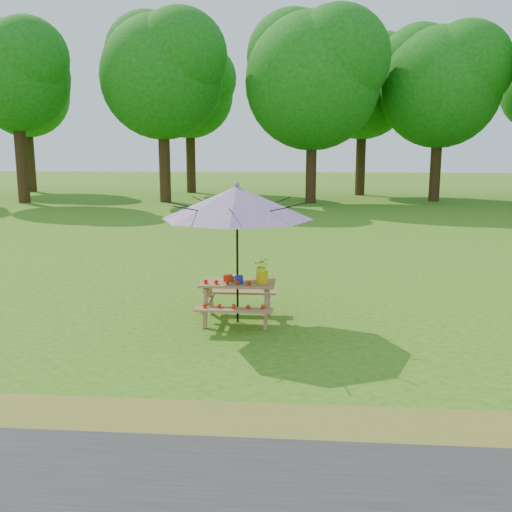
{
  "coord_description": "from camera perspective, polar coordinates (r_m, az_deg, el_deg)",
  "views": [
    {
      "loc": [
        -3.44,
        -8.11,
        2.79
      ],
      "look_at": [
        -4.17,
        0.78,
        1.1
      ],
      "focal_mm": 40.0,
      "sensor_mm": 36.0,
      "label": 1
    }
  ],
  "objects": [
    {
      "name": "treeline",
      "position": [
        30.75,
        11.74,
        20.28
      ],
      "size": [
        60.0,
        12.0,
        16.0
      ],
      "primitive_type": null,
      "color": "#125A0F",
      "rests_on": "ground"
    },
    {
      "name": "picnic_table",
      "position": [
        9.28,
        -1.86,
        -4.67
      ],
      "size": [
        1.2,
        1.32,
        0.67
      ],
      "color": "#9B6B46",
      "rests_on": "ground"
    },
    {
      "name": "patio_umbrella",
      "position": [
        8.99,
        -1.91,
        5.36
      ],
      "size": [
        2.47,
        2.47,
        2.27
      ],
      "color": "black",
      "rests_on": "ground"
    },
    {
      "name": "produce_bins",
      "position": [
        9.21,
        -2.15,
        -2.25
      ],
      "size": [
        0.33,
        0.42,
        0.13
      ],
      "color": "#B92D0E",
      "rests_on": "picnic_table"
    },
    {
      "name": "tomatoes_row",
      "position": [
        9.03,
        -2.94,
        -2.63
      ],
      "size": [
        0.77,
        0.13,
        0.07
      ],
      "primitive_type": null,
      "color": "red",
      "rests_on": "picnic_table"
    },
    {
      "name": "flower_bucket",
      "position": [
        9.07,
        0.63,
        -1.34
      ],
      "size": [
        0.27,
        0.24,
        0.42
      ],
      "color": "#E0B70B",
      "rests_on": "picnic_table"
    }
  ]
}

